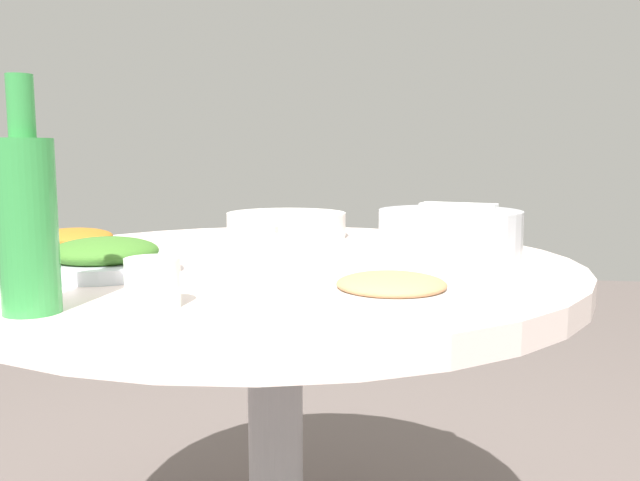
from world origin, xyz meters
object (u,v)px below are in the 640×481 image
(green_bottle, at_px, (27,219))
(tea_cup_near, at_px, (153,283))
(soup_bowl, at_px, (286,226))
(tea_cup_far, at_px, (445,225))
(dish_greens, at_px, (105,258))
(round_dining_table, at_px, (274,308))
(rice_bowl, at_px, (449,232))
(dish_shrimp, at_px, (391,289))
(dish_stirfry, at_px, (73,242))

(green_bottle, bearing_deg, tea_cup_near, -158.87)
(soup_bowl, bearing_deg, tea_cup_far, -172.41)
(soup_bowl, distance_m, dish_greens, 0.53)
(round_dining_table, distance_m, dish_greens, 0.32)
(rice_bowl, relative_size, dish_greens, 1.12)
(dish_shrimp, relative_size, green_bottle, 0.67)
(rice_bowl, distance_m, dish_shrimp, 0.42)
(round_dining_table, height_order, green_bottle, green_bottle)
(round_dining_table, distance_m, dish_stirfry, 0.45)
(dish_greens, bearing_deg, rice_bowl, -154.07)
(rice_bowl, height_order, dish_stirfry, rice_bowl)
(soup_bowl, relative_size, dish_shrimp, 1.57)
(dish_stirfry, bearing_deg, dish_shrimp, 151.65)
(rice_bowl, relative_size, green_bottle, 0.94)
(dish_greens, bearing_deg, soup_bowl, -112.36)
(round_dining_table, height_order, dish_stirfry, dish_stirfry)
(soup_bowl, xyz_separation_m, tea_cup_near, (0.02, 0.72, 0.00))
(dish_greens, bearing_deg, round_dining_table, -145.48)
(dish_shrimp, relative_size, dish_stirfry, 0.87)
(dish_shrimp, distance_m, dish_stirfry, 0.76)
(green_bottle, bearing_deg, dish_shrimp, -162.15)
(rice_bowl, bearing_deg, dish_greens, 25.93)
(rice_bowl, height_order, tea_cup_near, rice_bowl)
(dish_greens, height_order, tea_cup_far, tea_cup_far)
(dish_stirfry, bearing_deg, dish_greens, 129.24)
(dish_shrimp, xyz_separation_m, tea_cup_far, (-0.09, -0.68, 0.02))
(dish_shrimp, xyz_separation_m, dish_greens, (0.48, -0.13, 0.01))
(round_dining_table, bearing_deg, tea_cup_far, -130.88)
(rice_bowl, xyz_separation_m, tea_cup_far, (0.00, -0.26, -0.02))
(tea_cup_far, bearing_deg, round_dining_table, 49.12)
(soup_bowl, height_order, tea_cup_far, tea_cup_far)
(green_bottle, bearing_deg, dish_stirfry, -65.56)
(dish_shrimp, relative_size, dish_greens, 0.79)
(rice_bowl, relative_size, dish_stirfry, 1.23)
(round_dining_table, bearing_deg, tea_cup_near, 80.20)
(soup_bowl, relative_size, tea_cup_far, 4.05)
(green_bottle, xyz_separation_m, tea_cup_near, (-0.14, -0.05, -0.09))
(dish_greens, distance_m, tea_cup_far, 0.79)
(dish_shrimp, bearing_deg, round_dining_table, -52.57)
(rice_bowl, bearing_deg, round_dining_table, 18.33)
(dish_greens, distance_m, tea_cup_near, 0.29)
(rice_bowl, distance_m, soup_bowl, 0.43)
(soup_bowl, relative_size, green_bottle, 1.05)
(soup_bowl, bearing_deg, round_dining_table, 97.98)
(dish_stirfry, distance_m, green_bottle, 0.56)
(dish_stirfry, xyz_separation_m, tea_cup_near, (-0.36, 0.45, 0.01))
(round_dining_table, height_order, rice_bowl, rice_bowl)
(soup_bowl, distance_m, dish_shrimp, 0.69)
(dish_stirfry, relative_size, dish_greens, 0.91)
(tea_cup_near, relative_size, tea_cup_far, 0.94)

